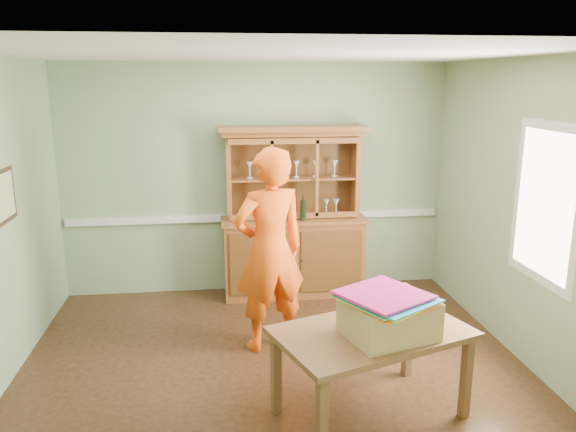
{
  "coord_description": "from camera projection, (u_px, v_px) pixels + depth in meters",
  "views": [
    {
      "loc": [
        -0.46,
        -4.53,
        2.51
      ],
      "look_at": [
        0.18,
        0.4,
        1.29
      ],
      "focal_mm": 35.0,
      "sensor_mm": 36.0,
      "label": 1
    }
  ],
  "objects": [
    {
      "name": "floor",
      "position": [
        274.0,
        367.0,
        5.02
      ],
      "size": [
        4.5,
        4.5,
        0.0
      ],
      "primitive_type": "plane",
      "color": "#482D17",
      "rests_on": "ground"
    },
    {
      "name": "ceiling",
      "position": [
        272.0,
        54.0,
        4.37
      ],
      "size": [
        4.5,
        4.5,
        0.0
      ],
      "primitive_type": "plane",
      "rotation": [
        3.14,
        0.0,
        0.0
      ],
      "color": "white",
      "rests_on": "wall_back"
    },
    {
      "name": "wall_back",
      "position": [
        256.0,
        180.0,
        6.62
      ],
      "size": [
        4.5,
        0.0,
        4.5
      ],
      "primitive_type": "plane",
      "rotation": [
        1.57,
        0.0,
        0.0
      ],
      "color": "gray",
      "rests_on": "floor"
    },
    {
      "name": "wall_right",
      "position": [
        525.0,
        213.0,
        4.97
      ],
      "size": [
        0.0,
        4.0,
        4.0
      ],
      "primitive_type": "plane",
      "rotation": [
        1.57,
        0.0,
        -1.57
      ],
      "color": "gray",
      "rests_on": "floor"
    },
    {
      "name": "wall_front",
      "position": [
        314.0,
        320.0,
        2.77
      ],
      "size": [
        4.5,
        0.0,
        4.5
      ],
      "primitive_type": "plane",
      "rotation": [
        -1.57,
        0.0,
        0.0
      ],
      "color": "gray",
      "rests_on": "floor"
    },
    {
      "name": "chair_rail",
      "position": [
        257.0,
        217.0,
        6.7
      ],
      "size": [
        4.41,
        0.05,
        0.08
      ],
      "primitive_type": "cube",
      "color": "silver",
      "rests_on": "wall_back"
    },
    {
      "name": "framed_map",
      "position": [
        3.0,
        197.0,
        4.66
      ],
      "size": [
        0.03,
        0.6,
        0.46
      ],
      "color": "#352315",
      "rests_on": "wall_left"
    },
    {
      "name": "window_panel",
      "position": [
        544.0,
        204.0,
        4.64
      ],
      "size": [
        0.03,
        0.96,
        1.36
      ],
      "color": "silver",
      "rests_on": "wall_right"
    },
    {
      "name": "china_hutch",
      "position": [
        293.0,
        236.0,
        6.61
      ],
      "size": [
        1.69,
        0.56,
        1.99
      ],
      "color": "brown",
      "rests_on": "floor"
    },
    {
      "name": "dining_table",
      "position": [
        372.0,
        340.0,
        4.17
      ],
      "size": [
        1.6,
        1.26,
        0.7
      ],
      "rotation": [
        0.0,
        0.0,
        0.34
      ],
      "color": "brown",
      "rests_on": "floor"
    },
    {
      "name": "cardboard_box",
      "position": [
        389.0,
        318.0,
        4.03
      ],
      "size": [
        0.71,
        0.63,
        0.28
      ],
      "primitive_type": "cube",
      "rotation": [
        0.0,
        0.0,
        0.28
      ],
      "color": "tan",
      "rests_on": "dining_table"
    },
    {
      "name": "kite_stack",
      "position": [
        387.0,
        297.0,
        3.95
      ],
      "size": [
        0.72,
        0.72,
        0.06
      ],
      "rotation": [
        0.0,
        0.0,
        0.5
      ],
      "color": "#EB541D",
      "rests_on": "cardboard_box"
    },
    {
      "name": "person",
      "position": [
        270.0,
        250.0,
        5.19
      ],
      "size": [
        0.81,
        0.66,
        1.93
      ],
      "primitive_type": "imported",
      "rotation": [
        0.0,
        0.0,
        3.46
      ],
      "color": "#F5530F",
      "rests_on": "floor"
    }
  ]
}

